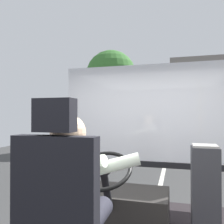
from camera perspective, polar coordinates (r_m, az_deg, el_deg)
name	(u,v)px	position (r m, az deg, el deg)	size (l,w,h in m)	color
ground	(167,156)	(10.71, 13.38, -10.56)	(18.00, 44.00, 0.06)	#383838
bus_driver	(72,193)	(1.55, -9.82, -18.97)	(0.80, 0.60, 0.77)	#282833
steering_console	(116,207)	(2.70, 1.07, -22.28)	(1.10, 1.01, 0.87)	#282623
fare_box	(205,193)	(2.54, 21.92, -17.95)	(0.25, 0.25, 0.93)	#333338
windshield_panel	(147,127)	(3.39, 8.70, -3.59)	(2.50, 0.08, 1.48)	white
street_tree	(111,76)	(12.64, -0.24, 8.85)	(2.69, 2.69, 5.27)	#4C3828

